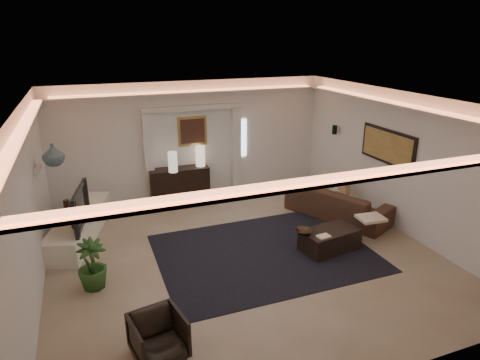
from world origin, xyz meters
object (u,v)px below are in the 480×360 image
object	(u,v)px
armchair	(158,337)
sofa	(338,203)
console	(179,182)
coffee_table	(330,240)

from	to	relation	value
armchair	sofa	bearing A→B (deg)	21.37
sofa	armchair	distance (m)	5.47
console	armchair	bearing A→B (deg)	-103.76
console	sofa	size ratio (longest dim) A/B	0.63
sofa	coffee_table	bearing A→B (deg)	116.46
console	coffee_table	xyz separation A→B (m)	(2.09, -3.75, -0.20)
coffee_table	armchair	bearing A→B (deg)	-164.34
console	sofa	world-z (taller)	console
console	coffee_table	world-z (taller)	console
coffee_table	console	bearing A→B (deg)	109.85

